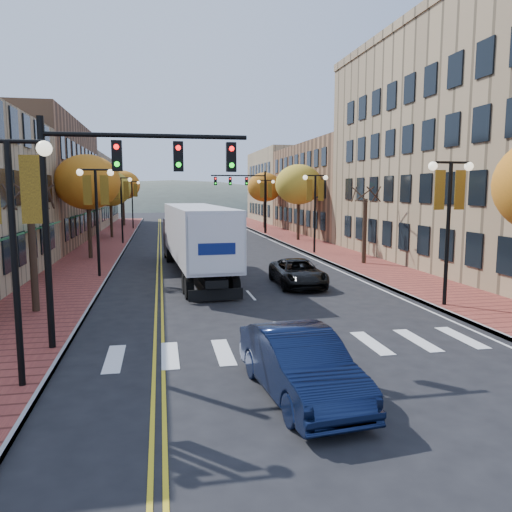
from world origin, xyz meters
TOP-DOWN VIEW (x-y plane):
  - ground at (0.00, 0.00)m, footprint 200.00×200.00m
  - sidewalk_left at (-9.00, 32.50)m, footprint 4.00×85.00m
  - sidewalk_right at (9.00, 32.50)m, footprint 4.00×85.00m
  - building_left_mid at (-17.00, 36.00)m, footprint 12.00×24.00m
  - building_left_far at (-17.00, 61.00)m, footprint 12.00×26.00m
  - building_right_mid at (18.50, 42.00)m, footprint 15.00×24.00m
  - building_right_far at (18.50, 64.00)m, footprint 15.00×20.00m
  - tree_left_a at (-9.00, 8.00)m, footprint 0.28×0.28m
  - tree_left_b at (-9.00, 24.00)m, footprint 4.48×4.48m
  - tree_left_c at (-9.00, 40.00)m, footprint 4.16×4.16m
  - tree_left_d at (-9.00, 58.00)m, footprint 4.61×4.61m
  - tree_right_b at (9.00, 18.00)m, footprint 0.28×0.28m
  - tree_right_c at (9.00, 34.00)m, footprint 4.48×4.48m
  - tree_right_d at (9.00, 50.00)m, footprint 4.35×4.35m
  - lamp_left_a at (-7.50, 0.00)m, footprint 1.96×0.36m
  - lamp_left_b at (-7.50, 16.00)m, footprint 1.96×0.36m
  - lamp_left_c at (-7.50, 34.00)m, footprint 1.96×0.36m
  - lamp_left_d at (-7.50, 52.00)m, footprint 1.96×0.36m
  - lamp_right_a at (7.50, 6.00)m, footprint 1.96×0.36m
  - lamp_right_b at (7.50, 24.00)m, footprint 1.96×0.36m
  - lamp_right_c at (7.50, 42.00)m, footprint 1.96×0.36m
  - traffic_mast_near at (-5.48, 3.00)m, footprint 6.10×0.35m
  - traffic_mast_far at (5.48, 42.00)m, footprint 6.10×0.34m
  - semi_truck at (-2.19, 16.28)m, footprint 3.46×16.21m
  - navy_sedan at (-0.91, -1.62)m, footprint 2.21×5.03m
  - black_suv at (2.80, 11.89)m, footprint 2.38×4.97m
  - car_far_white at (-0.89, 53.62)m, footprint 2.14×4.64m
  - car_far_silver at (0.67, 57.93)m, footprint 2.14×4.46m
  - car_far_oncoming at (0.50, 66.22)m, footprint 1.48×4.10m

SIDE VIEW (x-z plane):
  - ground at x=0.00m, z-range 0.00..0.00m
  - sidewalk_left at x=-9.00m, z-range 0.00..0.15m
  - sidewalk_right at x=9.00m, z-range 0.00..0.15m
  - car_far_silver at x=0.67m, z-range 0.00..1.25m
  - car_far_oncoming at x=0.50m, z-range 0.00..1.34m
  - black_suv at x=2.80m, z-range 0.00..1.37m
  - car_far_white at x=-0.89m, z-range 0.00..1.54m
  - navy_sedan at x=-0.91m, z-range 0.00..1.61m
  - tree_left_a at x=-9.00m, z-range 0.15..4.35m
  - tree_right_b at x=9.00m, z-range 0.15..4.35m
  - semi_truck at x=-2.19m, z-range 0.34..4.36m
  - lamp_left_a at x=-7.50m, z-range 1.27..7.32m
  - lamp_left_b at x=-7.50m, z-range 1.27..7.32m
  - lamp_left_c at x=-7.50m, z-range 1.27..7.32m
  - lamp_left_d at x=-7.50m, z-range 1.27..7.32m
  - lamp_right_a at x=7.50m, z-range 1.27..7.32m
  - lamp_right_b at x=7.50m, z-range 1.27..7.32m
  - lamp_right_c at x=7.50m, z-range 1.27..7.32m
  - building_left_far at x=-17.00m, z-range 0.00..9.50m
  - traffic_mast_near at x=-5.48m, z-range 1.42..8.42m
  - traffic_mast_far at x=5.48m, z-range 1.42..8.42m
  - building_right_mid at x=18.50m, z-range 0.00..10.00m
  - tree_left_c at x=-9.00m, z-range 1.71..8.40m
  - tree_right_d at x=9.00m, z-range 1.79..8.79m
  - tree_left_b at x=-9.00m, z-range 1.84..9.05m
  - tree_right_c at x=9.00m, z-range 1.84..9.05m
  - building_left_mid at x=-17.00m, z-range 0.00..11.00m
  - building_right_far at x=18.50m, z-range 0.00..11.00m
  - tree_left_d at x=-9.00m, z-range 1.89..9.31m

